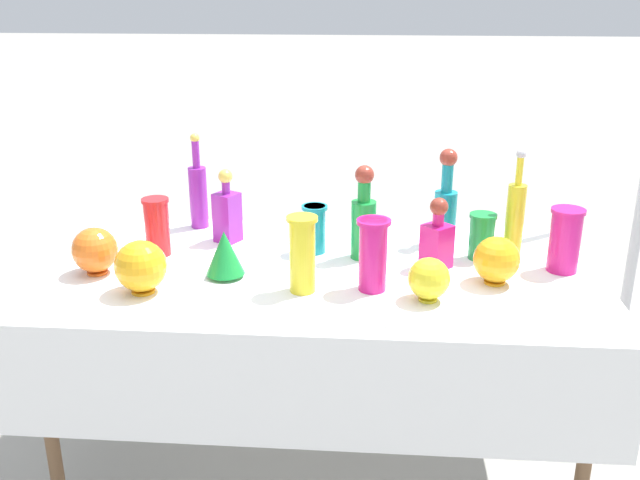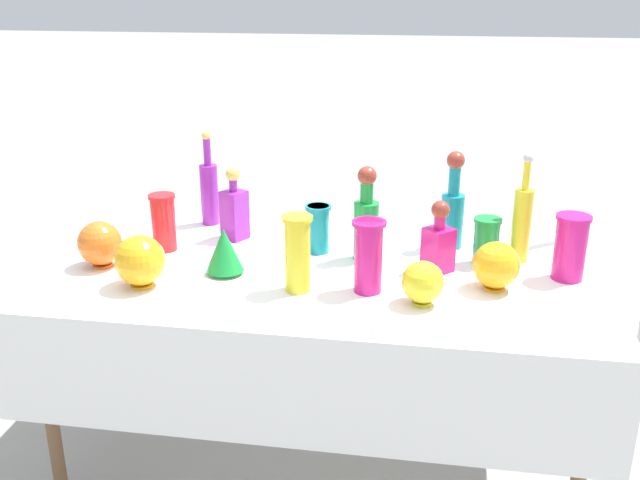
# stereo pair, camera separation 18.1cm
# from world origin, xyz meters

# --- Properties ---
(ground_plane) EXTENTS (40.00, 40.00, 0.00)m
(ground_plane) POSITION_xyz_m (0.00, 0.00, 0.00)
(ground_plane) COLOR gray
(display_table) EXTENTS (1.82, 0.95, 0.76)m
(display_table) POSITION_xyz_m (0.00, -0.04, 0.70)
(display_table) COLOR white
(display_table) RESTS_ON ground
(tall_bottle_0) EXTENTS (0.08, 0.08, 0.32)m
(tall_bottle_0) POSITION_xyz_m (0.14, 0.11, 0.90)
(tall_bottle_0) COLOR #198C38
(tall_bottle_0) RESTS_ON display_table
(tall_bottle_1) EXTENTS (0.07, 0.07, 0.36)m
(tall_bottle_1) POSITION_xyz_m (-0.49, 0.38, 0.90)
(tall_bottle_1) COLOR purple
(tall_bottle_1) RESTS_ON display_table
(tall_bottle_2) EXTENTS (0.08, 0.08, 0.35)m
(tall_bottle_2) POSITION_xyz_m (0.43, 0.27, 0.90)
(tall_bottle_2) COLOR teal
(tall_bottle_2) RESTS_ON display_table
(tall_bottle_3) EXTENTS (0.06, 0.06, 0.37)m
(tall_bottle_3) POSITION_xyz_m (0.65, 0.18, 0.90)
(tall_bottle_3) COLOR yellow
(tall_bottle_3) RESTS_ON display_table
(square_decanter_0) EXTENTS (0.11, 0.11, 0.27)m
(square_decanter_0) POSITION_xyz_m (-0.35, 0.23, 0.87)
(square_decanter_0) COLOR purple
(square_decanter_0) RESTS_ON display_table
(square_decanter_1) EXTENTS (0.12, 0.12, 0.24)m
(square_decanter_1) POSITION_xyz_m (0.38, 0.04, 0.86)
(square_decanter_1) COLOR #C61972
(square_decanter_1) RESTS_ON display_table
(slender_vase_0) EXTENTS (0.10, 0.10, 0.23)m
(slender_vase_0) POSITION_xyz_m (0.17, -0.15, 0.88)
(slender_vase_0) COLOR #C61972
(slender_vase_0) RESTS_ON display_table
(slender_vase_1) EXTENTS (0.11, 0.11, 0.21)m
(slender_vase_1) POSITION_xyz_m (0.79, 0.04, 0.87)
(slender_vase_1) COLOR #C61972
(slender_vase_1) RESTS_ON display_table
(slender_vase_2) EXTENTS (0.09, 0.09, 0.16)m
(slender_vase_2) POSITION_xyz_m (0.54, 0.13, 0.85)
(slender_vase_2) COLOR #198C38
(slender_vase_2) RESTS_ON display_table
(slender_vase_3) EXTENTS (0.09, 0.09, 0.24)m
(slender_vase_3) POSITION_xyz_m (-0.04, -0.18, 0.89)
(slender_vase_3) COLOR yellow
(slender_vase_3) RESTS_ON display_table
(slender_vase_4) EXTENTS (0.09, 0.09, 0.17)m
(slender_vase_4) POSITION_xyz_m (-0.03, 0.15, 0.85)
(slender_vase_4) COLOR teal
(slender_vase_4) RESTS_ON display_table
(slender_vase_5) EXTENTS (0.09, 0.09, 0.20)m
(slender_vase_5) POSITION_xyz_m (-0.57, 0.08, 0.87)
(slender_vase_5) COLOR red
(slender_vase_5) RESTS_ON display_table
(fluted_vase_0) EXTENTS (0.12, 0.12, 0.15)m
(fluted_vase_0) POSITION_xyz_m (-0.30, -0.09, 0.84)
(fluted_vase_0) COLOR #198C38
(fluted_vase_0) RESTS_ON display_table
(round_bowl_0) EXTENTS (0.16, 0.16, 0.17)m
(round_bowl_0) POSITION_xyz_m (-0.52, -0.23, 0.85)
(round_bowl_0) COLOR orange
(round_bowl_0) RESTS_ON display_table
(round_bowl_1) EXTENTS (0.13, 0.13, 0.13)m
(round_bowl_1) POSITION_xyz_m (0.34, -0.22, 0.83)
(round_bowl_1) COLOR yellow
(round_bowl_1) RESTS_ON display_table
(round_bowl_2) EXTENTS (0.14, 0.14, 0.15)m
(round_bowl_2) POSITION_xyz_m (0.56, -0.08, 0.84)
(round_bowl_2) COLOR orange
(round_bowl_2) RESTS_ON display_table
(round_bowl_3) EXTENTS (0.15, 0.15, 0.15)m
(round_bowl_3) POSITION_xyz_m (-0.72, -0.10, 0.84)
(round_bowl_3) COLOR orange
(round_bowl_3) RESTS_ON display_table
(price_tag_left) EXTENTS (0.05, 0.03, 0.04)m
(price_tag_left) POSITION_xyz_m (0.23, -0.40, 0.78)
(price_tag_left) COLOR white
(price_tag_left) RESTS_ON display_table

